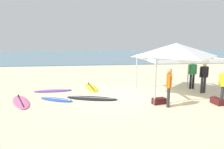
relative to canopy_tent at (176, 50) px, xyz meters
The scene contains 13 objects.
ground_plane 3.95m from the canopy_tent, behind, with size 80.00×80.00×0.00m, color beige.
sea 31.42m from the canopy_tent, 95.76° to the left, with size 80.00×36.00×0.10m, color #568499.
canopy_tent is the anchor object (origin of this frame).
surfboard_purple 7.16m from the canopy_tent, 167.39° to the left, with size 2.14×0.67×0.19m.
surfboard_blue 6.60m from the canopy_tent, behind, with size 1.83×1.29×0.19m.
surfboard_yellow 5.37m from the canopy_tent, 155.73° to the left, with size 0.99×2.33×0.19m.
surfboard_pink 8.13m from the canopy_tent, behind, with size 1.57×2.47×0.19m.
surfboard_black 5.04m from the canopy_tent, behind, with size 2.69×1.46×0.19m.
person_orange 2.66m from the canopy_tent, 120.49° to the right, with size 0.34×0.52×1.71m.
person_black 2.22m from the canopy_tent, ahead, with size 0.55×0.26×1.71m.
person_green 2.37m from the canopy_tent, 33.09° to the left, with size 0.55×0.25×1.71m.
gear_bag_near_tent 3.07m from the canopy_tent, 132.54° to the right, with size 0.60×0.32×0.28m, color #4C1919.
gear_bag_by_pole 3.19m from the canopy_tent, 57.48° to the right, with size 0.60×0.32×0.28m, color #4C1919.
Camera 1 is at (-1.53, -9.94, 2.87)m, focal length 32.05 mm.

